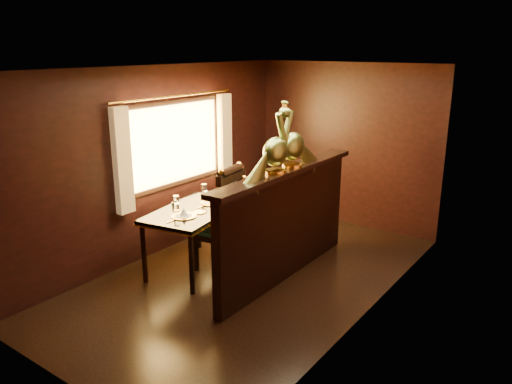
% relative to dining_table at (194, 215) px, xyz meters
% --- Properties ---
extents(ground, '(5.00, 5.00, 0.00)m').
position_rel_dining_table_xyz_m(ground, '(0.72, 0.17, -0.72)').
color(ground, black).
rests_on(ground, ground).
extents(room_shell, '(3.04, 5.04, 2.52)m').
position_rel_dining_table_xyz_m(room_shell, '(0.64, 0.19, 0.87)').
color(room_shell, black).
rests_on(room_shell, ground).
extents(partition, '(0.26, 2.70, 1.36)m').
position_rel_dining_table_xyz_m(partition, '(1.04, 0.47, -0.00)').
color(partition, black).
rests_on(partition, ground).
extents(dining_table, '(1.02, 1.45, 0.99)m').
position_rel_dining_table_xyz_m(dining_table, '(0.00, 0.00, 0.00)').
color(dining_table, black).
rests_on(dining_table, ground).
extents(chair_left, '(0.55, 0.57, 1.38)m').
position_rel_dining_table_xyz_m(chair_left, '(0.35, 0.18, -0.00)').
color(chair_left, black).
rests_on(chair_left, ground).
extents(chair_right, '(0.51, 0.53, 1.26)m').
position_rel_dining_table_xyz_m(chair_right, '(0.53, 0.46, -0.06)').
color(chair_right, black).
rests_on(chair_right, ground).
extents(peacock_left, '(0.25, 0.65, 0.78)m').
position_rel_dining_table_xyz_m(peacock_left, '(1.05, 0.23, 1.03)').
color(peacock_left, '#1A4F37').
rests_on(peacock_left, partition).
extents(peacock_right, '(0.25, 0.66, 0.79)m').
position_rel_dining_table_xyz_m(peacock_right, '(1.05, 0.58, 1.04)').
color(peacock_right, '#1A4F37').
rests_on(peacock_right, partition).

